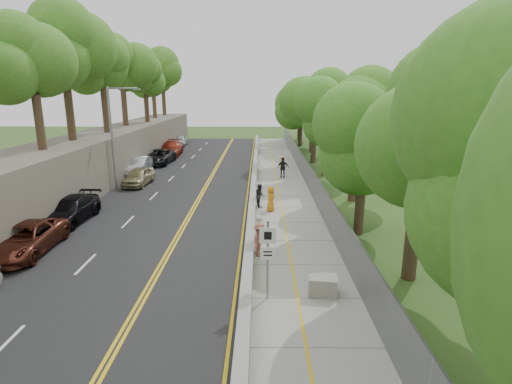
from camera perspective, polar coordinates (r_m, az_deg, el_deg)
name	(u,v)px	position (r m, az deg, el deg)	size (l,w,h in m)	color
ground	(243,266)	(18.45, -1.85, -10.46)	(140.00, 140.00, 0.00)	#33511E
road	(185,187)	(33.23, -10.10, 0.73)	(11.20, 66.00, 0.04)	black
sidewalk	(282,187)	(32.70, 3.72, 0.72)	(4.20, 66.00, 0.05)	gray
jersey_barrier	(254,184)	(32.59, -0.31, 1.20)	(0.42, 66.00, 0.60)	#A0C014
rock_embankment	(84,163)	(35.25, -23.32, 3.84)	(5.00, 66.00, 4.00)	#595147
chainlink_fence	(308,175)	(32.66, 7.44, 2.36)	(0.04, 66.00, 2.00)	slate
trees_embankment	(79,52)	(34.68, -23.99, 17.78)	(6.40, 66.00, 13.00)	#488326
trees_fenceside	(341,100)	(32.33, 12.03, 12.78)	(7.00, 66.00, 14.00)	#478B27
streetlight	(114,131)	(32.85, -19.58, 8.16)	(2.52, 0.22, 8.00)	gray
signpost	(268,252)	(14.88, 1.69, -8.51)	(0.62, 0.09, 3.10)	gray
construction_barrel	(282,161)	(41.52, 3.70, 4.38)	(0.59, 0.59, 0.97)	orange
concrete_block	(323,285)	(16.08, 9.51, -13.01)	(1.07, 0.80, 0.72)	gray
car_2	(25,239)	(22.39, -30.11, -5.82)	(2.40, 5.20, 1.45)	#562418
car_3	(70,210)	(26.31, -25.03, -2.35)	(2.08, 5.11, 1.48)	black
car_4	(139,176)	(34.52, -16.44, 2.15)	(1.72, 4.28, 1.46)	tan
car_5	(138,166)	(38.61, -16.55, 3.56)	(1.76, 5.05, 1.66)	#AEAFB5
car_6	(159,157)	(43.89, -13.72, 4.91)	(2.54, 5.51, 1.53)	black
car_7	(171,148)	(49.54, -11.98, 6.13)	(2.34, 5.75, 1.67)	maroon
car_8	(180,140)	(58.03, -10.78, 7.28)	(1.77, 4.40, 1.50)	#B9B9BE
painter_0	(271,199)	(25.95, 2.10, -0.96)	(0.81, 0.53, 1.66)	orange
painter_1	(260,233)	(19.61, 0.54, -5.87)	(0.66, 0.43, 1.82)	silver
painter_2	(260,195)	(26.95, 0.56, -0.47)	(0.76, 0.59, 1.56)	black
painter_3	(260,240)	(19.01, 0.53, -6.83)	(1.06, 0.61, 1.64)	#975541
person_far	(283,168)	(35.84, 3.86, 3.48)	(1.08, 0.45, 1.84)	black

